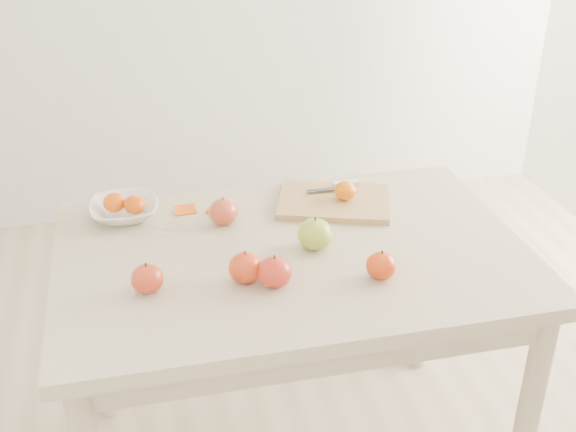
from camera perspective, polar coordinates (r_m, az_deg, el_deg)
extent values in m
cube|color=#C2B293|center=(1.87, 0.35, -3.15)|extent=(1.20, 0.80, 0.04)
cylinder|color=#BCAA8E|center=(2.32, -14.91, -8.30)|extent=(0.06, 0.06, 0.71)
cylinder|color=#BCAA8E|center=(2.49, 10.69, -5.08)|extent=(0.06, 0.06, 0.71)
cylinder|color=#BCAA8E|center=(2.02, 18.33, -15.22)|extent=(0.06, 0.06, 0.71)
cube|color=tan|center=(2.08, 3.64, 1.15)|extent=(0.37, 0.32, 0.02)
ellipsoid|color=#E95E08|center=(2.06, 4.54, 2.01)|extent=(0.06, 0.06, 0.05)
imported|color=white|center=(2.04, -12.82, 0.46)|extent=(0.19, 0.19, 0.05)
ellipsoid|color=#E55F08|center=(2.04, -13.58, 1.05)|extent=(0.06, 0.06, 0.05)
ellipsoid|color=#CA5C07|center=(2.02, -12.02, 0.88)|extent=(0.06, 0.06, 0.05)
cube|color=#C84E0E|center=(2.05, -8.12, 0.39)|extent=(0.06, 0.05, 0.01)
cube|color=orange|center=(2.04, -5.84, 0.39)|extent=(0.05, 0.04, 0.01)
cube|color=white|center=(2.15, 4.62, 2.57)|extent=(0.08, 0.02, 0.01)
cube|color=#36383D|center=(2.10, 2.76, 2.06)|extent=(0.10, 0.02, 0.00)
ellipsoid|color=olive|center=(1.84, 2.15, -1.43)|extent=(0.09, 0.09, 0.08)
ellipsoid|color=maroon|center=(1.69, -1.06, -4.45)|extent=(0.08, 0.08, 0.07)
ellipsoid|color=#A41A11|center=(1.71, -3.37, -4.10)|extent=(0.08, 0.08, 0.07)
ellipsoid|color=#8F0804|center=(1.70, -11.06, -4.89)|extent=(0.08, 0.08, 0.07)
ellipsoid|color=maroon|center=(1.97, -5.12, 0.34)|extent=(0.08, 0.08, 0.07)
ellipsoid|color=#931505|center=(1.74, 7.37, -3.91)|extent=(0.07, 0.07, 0.07)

